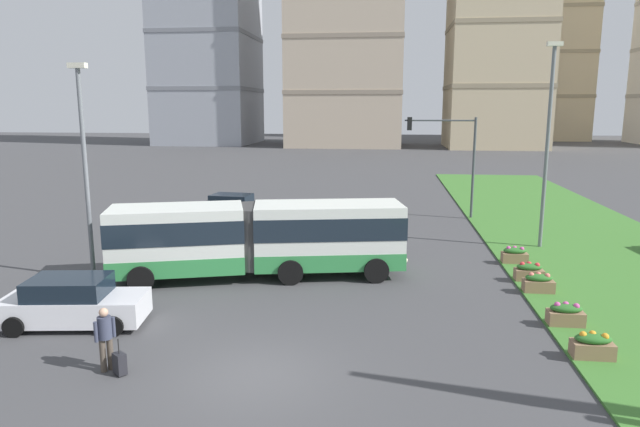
{
  "coord_description": "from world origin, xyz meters",
  "views": [
    {
      "loc": [
        3.24,
        -13.26,
        6.89
      ],
      "look_at": [
        0.39,
        11.14,
        2.2
      ],
      "focal_mm": 31.49,
      "sensor_mm": 36.0,
      "label": 1
    }
  ],
  "objects_px": {
    "flower_planter_2": "(539,283)",
    "car_white_van": "(73,303)",
    "articulated_bus": "(259,238)",
    "apartment_tower_west": "(207,11)",
    "car_black_sedan": "(233,208)",
    "streetlight_left": "(85,163)",
    "traffic_light_far_right": "(451,149)",
    "flower_planter_1": "(566,314)",
    "apartment_tower_westcentre": "(346,43)",
    "apartment_tower_eastcentre": "(550,14)",
    "flower_planter_3": "(529,272)",
    "streetlight_median": "(548,139)",
    "pedestrian_crossing": "(105,335)",
    "rolling_suitcase": "(120,363)",
    "flower_planter_0": "(593,345)",
    "flower_planter_4": "(515,255)"
  },
  "relations": [
    {
      "from": "flower_planter_2",
      "to": "apartment_tower_eastcentre",
      "type": "distance_m",
      "value": 112.53
    },
    {
      "from": "flower_planter_2",
      "to": "apartment_tower_west",
      "type": "height_order",
      "value": "apartment_tower_west"
    },
    {
      "from": "car_white_van",
      "to": "traffic_light_far_right",
      "type": "height_order",
      "value": "traffic_light_far_right"
    },
    {
      "from": "rolling_suitcase",
      "to": "car_black_sedan",
      "type": "bearing_deg",
      "value": 97.05
    },
    {
      "from": "apartment_tower_west",
      "to": "apartment_tower_eastcentre",
      "type": "xyz_separation_m",
      "value": [
        66.5,
        22.05,
        1.6
      ]
    },
    {
      "from": "car_white_van",
      "to": "apartment_tower_westcentre",
      "type": "relative_size",
      "value": 0.13
    },
    {
      "from": "car_white_van",
      "to": "rolling_suitcase",
      "type": "relative_size",
      "value": 4.75
    },
    {
      "from": "flower_planter_2",
      "to": "apartment_tower_westcentre",
      "type": "xyz_separation_m",
      "value": [
        -13.05,
        79.92,
        17.32
      ]
    },
    {
      "from": "car_black_sedan",
      "to": "streetlight_left",
      "type": "height_order",
      "value": "streetlight_left"
    },
    {
      "from": "pedestrian_crossing",
      "to": "flower_planter_4",
      "type": "bearing_deg",
      "value": 42.23
    },
    {
      "from": "pedestrian_crossing",
      "to": "flower_planter_2",
      "type": "xyz_separation_m",
      "value": [
        13.01,
        7.79,
        -0.58
      ]
    },
    {
      "from": "streetlight_median",
      "to": "apartment_tower_west",
      "type": "xyz_separation_m",
      "value": [
        -40.93,
        76.92,
        18.81
      ]
    },
    {
      "from": "car_black_sedan",
      "to": "apartment_tower_eastcentre",
      "type": "xyz_separation_m",
      "value": [
        42.54,
        93.82,
        25.03
      ]
    },
    {
      "from": "flower_planter_0",
      "to": "flower_planter_1",
      "type": "height_order",
      "value": "same"
    },
    {
      "from": "flower_planter_3",
      "to": "streetlight_median",
      "type": "relative_size",
      "value": 0.11
    },
    {
      "from": "apartment_tower_eastcentre",
      "to": "flower_planter_3",
      "type": "bearing_deg",
      "value": -104.7
    },
    {
      "from": "flower_planter_1",
      "to": "streetlight_median",
      "type": "relative_size",
      "value": 0.11
    },
    {
      "from": "car_white_van",
      "to": "car_black_sedan",
      "type": "relative_size",
      "value": 1.0
    },
    {
      "from": "pedestrian_crossing",
      "to": "flower_planter_2",
      "type": "distance_m",
      "value": 15.17
    },
    {
      "from": "flower_planter_2",
      "to": "apartment_tower_west",
      "type": "distance_m",
      "value": 95.7
    },
    {
      "from": "car_black_sedan",
      "to": "apartment_tower_west",
      "type": "xyz_separation_m",
      "value": [
        -23.96,
        71.76,
        23.43
      ]
    },
    {
      "from": "articulated_bus",
      "to": "apartment_tower_west",
      "type": "distance_m",
      "value": 90.73
    },
    {
      "from": "apartment_tower_eastcentre",
      "to": "pedestrian_crossing",
      "type": "bearing_deg",
      "value": -109.56
    },
    {
      "from": "flower_planter_1",
      "to": "streetlight_left",
      "type": "relative_size",
      "value": 0.13
    },
    {
      "from": "flower_planter_4",
      "to": "streetlight_left",
      "type": "bearing_deg",
      "value": -166.74
    },
    {
      "from": "streetlight_median",
      "to": "articulated_bus",
      "type": "bearing_deg",
      "value": -153.58
    },
    {
      "from": "apartment_tower_west",
      "to": "apartment_tower_westcentre",
      "type": "height_order",
      "value": "apartment_tower_west"
    },
    {
      "from": "rolling_suitcase",
      "to": "flower_planter_1",
      "type": "bearing_deg",
      "value": 20.66
    },
    {
      "from": "rolling_suitcase",
      "to": "streetlight_median",
      "type": "xyz_separation_m",
      "value": [
        14.46,
        15.15,
        5.06
      ]
    },
    {
      "from": "car_black_sedan",
      "to": "flower_planter_0",
      "type": "xyz_separation_m",
      "value": [
        15.07,
        -17.95,
        -0.33
      ]
    },
    {
      "from": "streetlight_left",
      "to": "flower_planter_2",
      "type": "bearing_deg",
      "value": 0.37
    },
    {
      "from": "articulated_bus",
      "to": "streetlight_left",
      "type": "relative_size",
      "value": 1.41
    },
    {
      "from": "flower_planter_1",
      "to": "apartment_tower_westcentre",
      "type": "bearing_deg",
      "value": 98.92
    },
    {
      "from": "car_white_van",
      "to": "pedestrian_crossing",
      "type": "relative_size",
      "value": 2.65
    },
    {
      "from": "pedestrian_crossing",
      "to": "streetlight_left",
      "type": "xyz_separation_m",
      "value": [
        -4.52,
        7.68,
        3.7
      ]
    },
    {
      "from": "pedestrian_crossing",
      "to": "streetlight_left",
      "type": "bearing_deg",
      "value": 120.51
    },
    {
      "from": "car_black_sedan",
      "to": "streetlight_left",
      "type": "distance_m",
      "value": 13.28
    },
    {
      "from": "flower_planter_0",
      "to": "apartment_tower_eastcentre",
      "type": "relative_size",
      "value": 0.02
    },
    {
      "from": "traffic_light_far_right",
      "to": "flower_planter_1",
      "type": "bearing_deg",
      "value": -84.17
    },
    {
      "from": "articulated_bus",
      "to": "traffic_light_far_right",
      "type": "height_order",
      "value": "traffic_light_far_right"
    },
    {
      "from": "flower_planter_1",
      "to": "apartment_tower_westcentre",
      "type": "distance_m",
      "value": 85.96
    },
    {
      "from": "car_white_van",
      "to": "flower_planter_0",
      "type": "bearing_deg",
      "value": -2.58
    },
    {
      "from": "flower_planter_2",
      "to": "streetlight_left",
      "type": "height_order",
      "value": "streetlight_left"
    },
    {
      "from": "flower_planter_2",
      "to": "flower_planter_3",
      "type": "xyz_separation_m",
      "value": [
        0.0,
        1.44,
        0.0
      ]
    },
    {
      "from": "flower_planter_0",
      "to": "flower_planter_2",
      "type": "relative_size",
      "value": 1.0
    },
    {
      "from": "car_black_sedan",
      "to": "flower_planter_2",
      "type": "xyz_separation_m",
      "value": [
        15.07,
        -12.32,
        -0.33
      ]
    },
    {
      "from": "rolling_suitcase",
      "to": "traffic_light_far_right",
      "type": "xyz_separation_m",
      "value": [
        10.76,
        22.35,
        4.0
      ]
    },
    {
      "from": "flower_planter_2",
      "to": "car_white_van",
      "type": "bearing_deg",
      "value": -162.43
    },
    {
      "from": "articulated_bus",
      "to": "flower_planter_4",
      "type": "xyz_separation_m",
      "value": [
        10.82,
        3.17,
        -1.23
      ]
    },
    {
      "from": "flower_planter_3",
      "to": "articulated_bus",
      "type": "bearing_deg",
      "value": -176.87
    }
  ]
}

